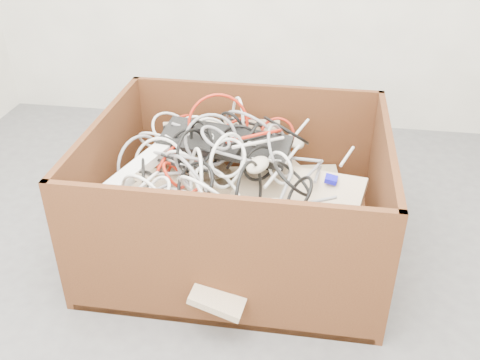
# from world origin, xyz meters

# --- Properties ---
(ground) EXTENTS (3.00, 3.00, 0.00)m
(ground) POSITION_xyz_m (0.00, 0.00, 0.00)
(ground) COLOR #4D4D4F
(ground) RESTS_ON ground
(cardboard_box) EXTENTS (1.09, 0.91, 0.53)m
(cardboard_box) POSITION_xyz_m (0.10, 0.28, 0.14)
(cardboard_box) COLOR #412010
(cardboard_box) RESTS_ON ground
(keyboard_pile) EXTENTS (1.03, 0.94, 0.36)m
(keyboard_pile) POSITION_xyz_m (0.08, 0.29, 0.28)
(keyboard_pile) COLOR beige
(keyboard_pile) RESTS_ON cardboard_box
(mice_scatter) EXTENTS (0.67, 0.64, 0.17)m
(mice_scatter) POSITION_xyz_m (0.05, 0.33, 0.37)
(mice_scatter) COLOR #B9AD95
(mice_scatter) RESTS_ON keyboard_pile
(power_strip_left) EXTENTS (0.22, 0.30, 0.13)m
(power_strip_left) POSITION_xyz_m (-0.24, 0.21, 0.38)
(power_strip_left) COLOR white
(power_strip_left) RESTS_ON keyboard_pile
(power_strip_right) EXTENTS (0.27, 0.07, 0.09)m
(power_strip_right) POSITION_xyz_m (-0.05, 0.08, 0.34)
(power_strip_right) COLOR white
(power_strip_right) RESTS_ON keyboard_pile
(vga_plug) EXTENTS (0.05, 0.05, 0.03)m
(vga_plug) POSITION_xyz_m (0.46, 0.27, 0.36)
(vga_plug) COLOR #110DD0
(vga_plug) RESTS_ON keyboard_pile
(cable_tangle) EXTENTS (0.92, 0.82, 0.44)m
(cable_tangle) POSITION_xyz_m (0.03, 0.28, 0.40)
(cable_tangle) COLOR black
(cable_tangle) RESTS_ON keyboard_pile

